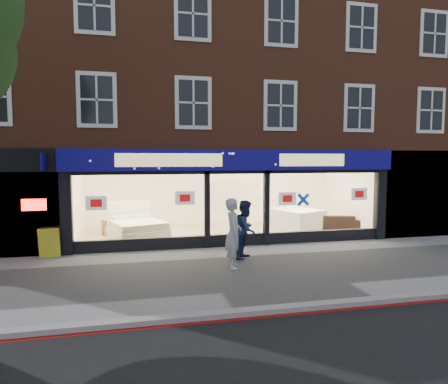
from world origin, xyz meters
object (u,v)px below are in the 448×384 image
object	(u,v)px
pedestrian_grey	(233,233)
pedestrian_blue	(246,229)
sofa	(334,222)
display_bed	(136,228)
a_board	(50,243)
mattress_stack	(295,219)

from	to	relation	value
pedestrian_grey	pedestrian_blue	xyz separation A→B (m)	(0.64, 0.96, -0.09)
pedestrian_grey	sofa	bearing A→B (deg)	-38.26
display_bed	sofa	bearing A→B (deg)	-17.88
sofa	pedestrian_blue	distance (m)	5.92
a_board	pedestrian_blue	distance (m)	5.93
sofa	pedestrian_grey	distance (m)	7.02
display_bed	sofa	distance (m)	7.97
sofa	mattress_stack	bearing A→B (deg)	-1.51
sofa	pedestrian_grey	bearing A→B (deg)	55.99
display_bed	pedestrian_grey	size ratio (longest dim) A/B	1.38
pedestrian_grey	mattress_stack	bearing A→B (deg)	-26.04
mattress_stack	sofa	distance (m)	1.58
display_bed	pedestrian_blue	xyz separation A→B (m)	(3.19, -3.46, 0.43)
mattress_stack	pedestrian_blue	distance (m)	5.16
sofa	a_board	world-z (taller)	a_board
mattress_stack	sofa	xyz separation A→B (m)	(1.50, -0.49, -0.10)
mattress_stack	pedestrian_blue	size ratio (longest dim) A/B	1.42
a_board	display_bed	bearing A→B (deg)	37.53
mattress_stack	a_board	size ratio (longest dim) A/B	2.67
sofa	a_board	distance (m)	10.75
mattress_stack	pedestrian_blue	bearing A→B (deg)	-129.63
display_bed	pedestrian_grey	bearing A→B (deg)	-77.90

